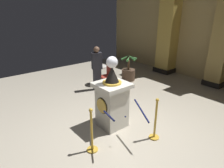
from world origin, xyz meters
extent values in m
plane|color=#B2A893|center=(0.00, 0.00, 0.00)|extent=(12.63, 12.63, 0.00)
cube|color=beige|center=(-0.35, 0.02, 0.54)|extent=(0.62, 0.62, 1.07)
cube|color=beige|center=(-0.35, 0.02, 1.12)|extent=(0.77, 0.77, 0.10)
cylinder|color=gold|center=(-0.35, -0.31, 0.66)|extent=(0.37, 0.03, 0.37)
cylinder|color=black|center=(-0.35, -0.30, 0.66)|extent=(0.41, 0.01, 0.41)
cylinder|color=gold|center=(-0.35, 0.02, 1.19)|extent=(0.46, 0.46, 0.04)
cone|color=black|center=(-0.35, 0.02, 1.40)|extent=(0.34, 0.34, 0.39)
cylinder|color=gold|center=(-0.35, 0.02, 1.59)|extent=(0.03, 0.03, 0.07)
sphere|color=silver|center=(-0.35, 0.02, 1.70)|extent=(0.28, 0.28, 0.28)
cylinder|color=gold|center=(0.14, -0.94, 0.01)|extent=(0.24, 0.24, 0.03)
cylinder|color=gold|center=(0.14, -0.94, 0.47)|extent=(0.05, 0.05, 0.93)
sphere|color=gold|center=(0.14, -0.94, 0.97)|extent=(0.08, 0.08, 0.08)
cylinder|color=gold|center=(0.71, 0.43, 0.01)|extent=(0.24, 0.24, 0.03)
cylinder|color=gold|center=(0.71, 0.43, 0.47)|extent=(0.05, 0.05, 0.95)
sphere|color=gold|center=(0.71, 0.43, 0.99)|extent=(0.08, 0.08, 0.08)
cylinder|color=#141947|center=(0.29, -0.60, 0.79)|extent=(0.71, 0.32, 0.21)
cylinder|color=#141947|center=(0.57, 0.09, 0.79)|extent=(0.71, 0.32, 0.21)
sphere|color=#141947|center=(0.43, -0.25, 0.70)|extent=(0.04, 0.04, 0.04)
cube|color=black|center=(-2.36, 5.02, 0.10)|extent=(0.85, 0.85, 0.20)
cube|color=gold|center=(-2.36, 5.02, 1.78)|extent=(0.74, 0.74, 3.55)
cube|color=black|center=(0.00, 5.02, 0.10)|extent=(0.70, 0.70, 0.20)
cube|color=tan|center=(0.00, 5.02, 1.78)|extent=(0.61, 0.61, 3.55)
cylinder|color=#4C3828|center=(-2.60, 2.77, 0.23)|extent=(0.56, 0.56, 0.47)
cylinder|color=brown|center=(-2.60, 2.77, 0.66)|extent=(0.08, 0.08, 0.39)
cone|color=#2D662D|center=(-2.44, 2.79, 0.98)|extent=(0.35, 0.15, 0.23)
cone|color=#2D662D|center=(-2.50, 2.90, 0.98)|extent=(0.26, 0.33, 0.25)
cone|color=#2D662D|center=(-2.66, 2.93, 0.98)|extent=(0.18, 0.32, 0.30)
cone|color=#2D662D|center=(-2.76, 2.79, 0.98)|extent=(0.34, 0.13, 0.26)
cone|color=#2D662D|center=(-2.70, 2.64, 0.98)|extent=(0.25, 0.33, 0.26)
cone|color=#2D662D|center=(-2.50, 2.65, 0.98)|extent=(0.26, 0.32, 0.26)
cube|color=#26262D|center=(-2.61, 1.17, 0.40)|extent=(0.27, 0.32, 0.80)
cube|color=#26262D|center=(-2.61, 1.17, 1.10)|extent=(0.33, 0.41, 0.60)
sphere|color=brown|center=(-2.61, 1.17, 1.51)|extent=(0.22, 0.22, 0.22)
cylinder|color=#332D28|center=(-2.99, 1.59, 0.01)|extent=(0.39, 0.39, 0.03)
cylinder|color=#332D28|center=(-2.99, 1.59, 0.36)|extent=(0.06, 0.06, 0.73)
cylinder|color=silver|center=(-2.99, 1.59, 0.73)|extent=(0.56, 0.56, 0.03)
cylinder|color=black|center=(-2.63, 1.30, 0.23)|extent=(0.03, 0.03, 0.45)
cylinder|color=black|center=(-2.31, 1.26, 0.23)|extent=(0.03, 0.03, 0.45)
cylinder|color=black|center=(-2.58, 1.62, 0.23)|extent=(0.03, 0.03, 0.45)
cylinder|color=black|center=(-2.26, 1.57, 0.23)|extent=(0.03, 0.03, 0.45)
cube|color=maroon|center=(-2.44, 1.44, 0.48)|extent=(0.46, 0.46, 0.06)
cube|color=maroon|center=(-2.42, 1.61, 0.73)|extent=(0.40, 0.11, 0.45)
camera|label=1|loc=(3.08, -2.81, 2.85)|focal=31.50mm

